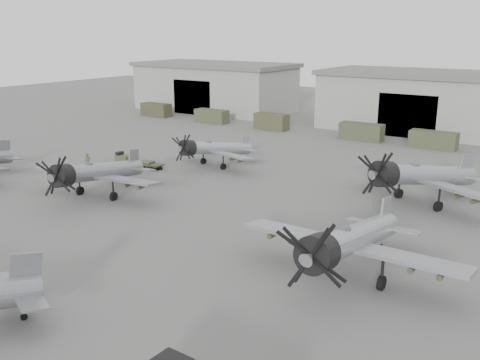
% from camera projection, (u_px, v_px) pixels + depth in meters
% --- Properties ---
extents(ground, '(220.00, 220.00, 0.00)m').
position_uv_depth(ground, '(103.00, 292.00, 30.51)').
color(ground, '#60605E').
rests_on(ground, ground).
extents(hangar_left, '(29.00, 14.80, 8.70)m').
position_uv_depth(hangar_left, '(215.00, 86.00, 99.25)').
color(hangar_left, gray).
rests_on(hangar_left, ground).
extents(hangar_center, '(29.00, 14.80, 8.70)m').
position_uv_depth(hangar_center, '(422.00, 101.00, 78.79)').
color(hangar_center, gray).
rests_on(hangar_center, ground).
extents(support_truck_0, '(5.44, 2.20, 2.24)m').
position_uv_depth(support_truck_0, '(156.00, 110.00, 92.68)').
color(support_truck_0, '#393825').
rests_on(support_truck_0, ground).
extents(support_truck_1, '(5.57, 2.20, 2.13)m').
position_uv_depth(support_truck_1, '(212.00, 116.00, 86.21)').
color(support_truck_1, '#3F452D').
rests_on(support_truck_1, ground).
extents(support_truck_2, '(5.07, 2.20, 2.43)m').
position_uv_depth(support_truck_2, '(271.00, 122.00, 80.13)').
color(support_truck_2, '#3E3E29').
rests_on(support_truck_2, ground).
extents(support_truck_3, '(5.83, 2.20, 2.30)m').
position_uv_depth(support_truck_3, '(361.00, 132.00, 72.48)').
color(support_truck_3, '#3C422B').
rests_on(support_truck_3, ground).
extents(support_truck_4, '(5.79, 2.20, 2.17)m').
position_uv_depth(support_truck_4, '(433.00, 140.00, 67.36)').
color(support_truck_4, '#3E432C').
rests_on(support_truck_4, ground).
extents(aircraft_mid_1, '(12.81, 11.52, 5.09)m').
position_uv_depth(aircraft_mid_1, '(94.00, 173.00, 47.06)').
color(aircraft_mid_1, gray).
rests_on(aircraft_mid_1, ground).
extents(aircraft_mid_2, '(13.76, 12.38, 5.54)m').
position_uv_depth(aircraft_mid_2, '(348.00, 242.00, 31.19)').
color(aircraft_mid_2, '#9D9FA6').
rests_on(aircraft_mid_2, ground).
extents(aircraft_far_0, '(11.25, 10.13, 4.47)m').
position_uv_depth(aircraft_far_0, '(212.00, 149.00, 57.97)').
color(aircraft_far_0, '#A1A3A9').
rests_on(aircraft_far_0, ground).
extents(aircraft_far_1, '(13.76, 12.48, 5.64)m').
position_uv_depth(aircraft_far_1, '(419.00, 176.00, 45.17)').
color(aircraft_far_1, '#93959B').
rests_on(aircraft_far_1, ground).
extents(tug_trailer, '(6.35, 1.36, 1.28)m').
position_uv_depth(tug_trailer, '(132.00, 161.00, 59.27)').
color(tug_trailer, '#40422B').
rests_on(tug_trailer, ground).
extents(ground_crew, '(0.63, 0.77, 1.81)m').
position_uv_depth(ground_crew, '(88.00, 162.00, 56.97)').
color(ground_crew, '#4B4931').
rests_on(ground_crew, ground).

